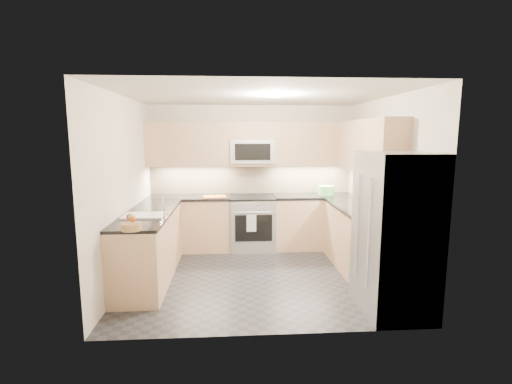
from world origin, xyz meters
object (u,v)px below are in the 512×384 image
gas_range (253,223)px  utensil_bowl (326,190)px  microwave (252,151)px  fruit_basket (131,227)px  cutting_board (215,197)px  refrigerator (395,233)px

gas_range → utensil_bowl: (1.30, 0.03, 0.57)m
microwave → fruit_basket: (-1.47, -2.37, -0.72)m
gas_range → fruit_basket: bearing=-123.2°
utensil_bowl → cutting_board: 1.95m
gas_range → microwave: bearing=90.0°
refrigerator → utensil_bowl: 2.46m
utensil_bowl → microwave: bearing=175.6°
cutting_board → fruit_basket: (-0.82, -2.18, 0.03)m
gas_range → refrigerator: (1.45, -2.43, 0.45)m
microwave → cutting_board: size_ratio=2.01×
microwave → utensil_bowl: 1.47m
fruit_basket → gas_range: bearing=56.8°
refrigerator → gas_range: bearing=120.9°
gas_range → refrigerator: 2.86m
microwave → refrigerator: size_ratio=0.42×
fruit_basket → cutting_board: bearing=69.4°
gas_range → fruit_basket: (-1.47, -2.24, 0.53)m
gas_range → utensil_bowl: bearing=1.2°
cutting_board → fruit_basket: 2.33m
refrigerator → cutting_board: bearing=131.7°
gas_range → utensil_bowl: size_ratio=3.24×
gas_range → microwave: (0.00, 0.12, 1.24)m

